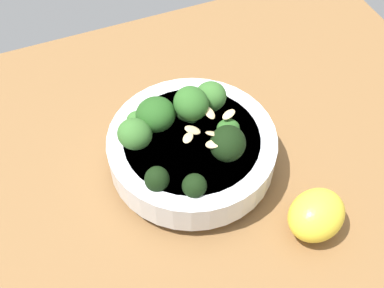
{
  "coord_description": "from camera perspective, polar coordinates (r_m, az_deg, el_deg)",
  "views": [
    {
      "loc": [
        18.47,
        28.27,
        46.9
      ],
      "look_at": [
        5.62,
        -3.3,
        4.0
      ],
      "focal_mm": 46.05,
      "sensor_mm": 36.0,
      "label": 1
    }
  ],
  "objects": [
    {
      "name": "lemon_wedge",
      "position": [
        0.53,
        14.19,
        -7.97
      ],
      "size": [
        7.96,
        7.3,
        4.93
      ],
      "primitive_type": "ellipsoid",
      "rotation": [
        0.0,
        0.0,
        3.49
      ],
      "color": "yellow",
      "rests_on": "ground_plane"
    },
    {
      "name": "ground_plane",
      "position": [
        0.6,
        6.22,
        -4.48
      ],
      "size": [
        63.74,
        63.74,
        4.61
      ],
      "primitive_type": "cube",
      "color": "brown"
    },
    {
      "name": "bowl_of_broccoli",
      "position": [
        0.55,
        -0.2,
        -0.0
      ],
      "size": [
        18.85,
        18.85,
        9.73
      ],
      "color": "white",
      "rests_on": "ground_plane"
    }
  ]
}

